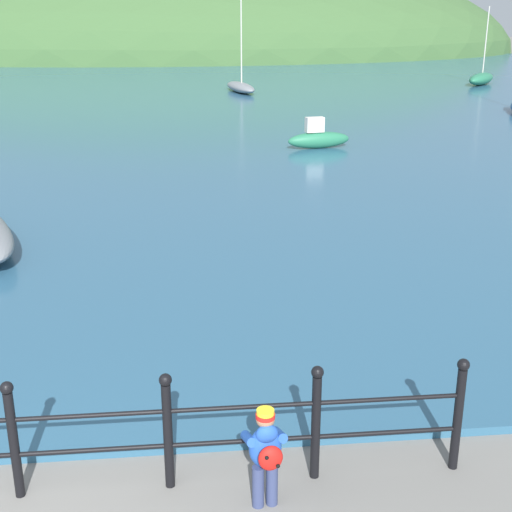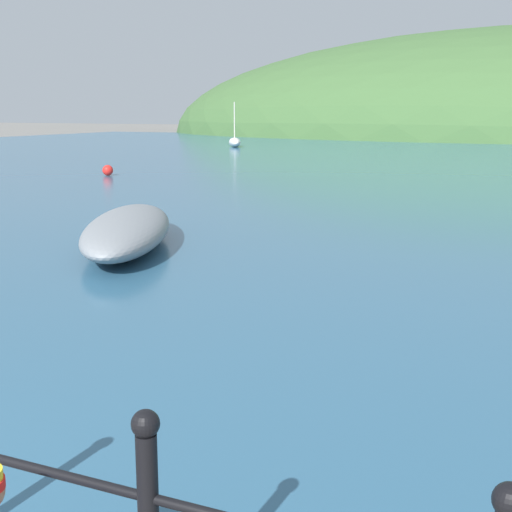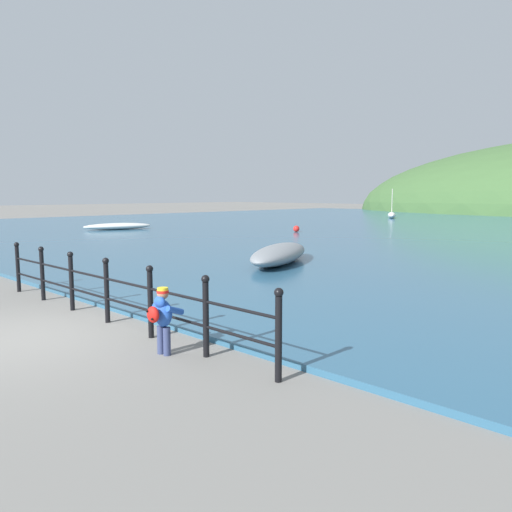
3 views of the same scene
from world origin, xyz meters
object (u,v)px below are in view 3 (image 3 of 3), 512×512
at_px(child_in_coat, 162,315).
at_px(boat_green_fishing, 392,215).
at_px(mooring_buoy, 296,229).
at_px(boat_nearest_quay, 279,254).
at_px(boat_blue_hull, 118,226).

distance_m(child_in_coat, boat_green_fishing, 42.20).
relative_size(boat_green_fishing, mooring_buoy, 7.28).
bearing_deg(boat_nearest_quay, boat_blue_hull, 165.71).
relative_size(boat_blue_hull, boat_green_fishing, 1.62).
xyz_separation_m(child_in_coat, mooring_buoy, (-13.06, 18.92, -0.32)).
height_order(child_in_coat, boat_nearest_quay, child_in_coat).
height_order(boat_blue_hull, boat_nearest_quay, boat_nearest_quay).
xyz_separation_m(boat_nearest_quay, mooring_buoy, (-8.26, 10.89, -0.12)).
xyz_separation_m(child_in_coat, boat_green_fishing, (-17.54, 38.38, -0.21)).
bearing_deg(mooring_buoy, child_in_coat, -55.39).
height_order(child_in_coat, boat_blue_hull, child_in_coat).
xyz_separation_m(child_in_coat, boat_nearest_quay, (-4.80, 8.03, -0.20)).
bearing_deg(child_in_coat, mooring_buoy, 124.61).
bearing_deg(boat_green_fishing, child_in_coat, -65.44).
bearing_deg(boat_green_fishing, boat_nearest_quay, -67.23).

